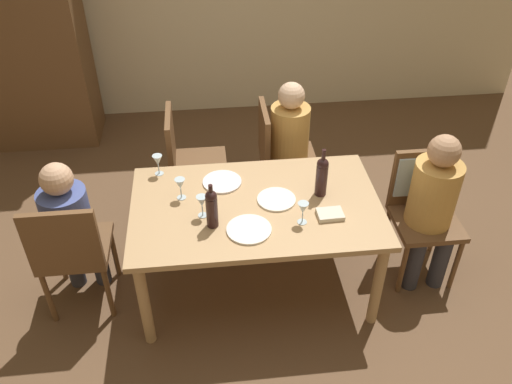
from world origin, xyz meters
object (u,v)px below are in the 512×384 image
object	(u,v)px
person_man_bearded	(70,224)
wine_glass_near_left	(158,161)
armoire_cabinet	(19,31)
dining_table	(256,214)
chair_far_left	(187,158)
wine_glass_near_right	(303,209)
person_man_guest	(293,139)
wine_glass_centre	(202,202)
wine_glass_far	(180,185)
dinner_plate_host	(276,199)
wine_bottle_tall_green	(322,175)
dinner_plate_guest_right	(222,182)
wine_bottle_dark_red	(212,207)
person_woman_host	(433,201)
dinner_plate_guest_left	(249,229)
chair_left_end	(71,249)
chair_far_right	(278,152)
chair_right_end	(423,196)

from	to	relation	value
person_man_bearded	wine_glass_near_left	size ratio (longest dim) A/B	7.48
armoire_cabinet	dining_table	xyz separation A→B (m)	(1.90, -2.24, -0.46)
chair_far_left	wine_glass_near_right	world-z (taller)	chair_far_left
person_man_guest	wine_glass_near_left	bearing A→B (deg)	-65.45
wine_glass_near_right	chair_far_left	bearing A→B (deg)	123.41
armoire_cabinet	wine_glass_centre	size ratio (longest dim) A/B	14.63
wine_glass_near_left	wine_glass_far	xyz separation A→B (m)	(0.15, -0.29, 0.00)
chair_far_left	dinner_plate_host	bearing A→B (deg)	34.64
armoire_cabinet	wine_glass_far	xyz separation A→B (m)	(1.43, -2.12, -0.27)
person_man_guest	wine_bottle_tall_green	size ratio (longest dim) A/B	3.29
wine_glass_far	dinner_plate_guest_right	distance (m)	0.32
armoire_cabinet	wine_bottle_tall_green	size ratio (longest dim) A/B	6.36
chair_far_left	person_man_bearded	xyz separation A→B (m)	(-0.73, -0.84, 0.11)
wine_bottle_dark_red	dinner_plate_host	bearing A→B (deg)	25.37
person_woman_host	dinner_plate_guest_left	distance (m)	1.27
wine_glass_far	dining_table	bearing A→B (deg)	-14.38
person_man_bearded	wine_bottle_dark_red	xyz separation A→B (m)	(0.90, -0.20, 0.21)
person_man_bearded	wine_bottle_dark_red	bearing A→B (deg)	-12.38
chair_left_end	wine_bottle_tall_green	bearing A→B (deg)	5.40
wine_glass_far	wine_glass_near_left	bearing A→B (deg)	117.97
wine_glass_near_left	dinner_plate_guest_left	size ratio (longest dim) A/B	0.55
wine_bottle_tall_green	wine_glass_far	size ratio (longest dim) A/B	2.30
chair_far_right	wine_bottle_tall_green	distance (m)	0.89
person_woman_host	dinner_plate_host	bearing A→B (deg)	-2.94
wine_glass_near_right	wine_glass_far	world-z (taller)	same
wine_glass_centre	wine_glass_near_right	xyz separation A→B (m)	(0.60, -0.13, 0.00)
wine_bottle_dark_red	dinner_plate_guest_left	world-z (taller)	wine_bottle_dark_red
person_man_guest	dinner_plate_guest_right	world-z (taller)	person_man_guest
dinner_plate_guest_right	dinner_plate_guest_left	bearing A→B (deg)	-75.17
chair_far_right	wine_glass_centre	xyz separation A→B (m)	(-0.61, -0.94, 0.29)
wine_glass_far	dinner_plate_guest_left	size ratio (longest dim) A/B	0.55
dining_table	wine_bottle_dark_red	world-z (taller)	wine_bottle_dark_red
person_woman_host	dinner_plate_guest_left	bearing A→B (deg)	9.85
chair_right_end	person_woman_host	xyz separation A→B (m)	(-0.00, -0.15, 0.07)
armoire_cabinet	person_man_guest	xyz separation A→B (m)	(2.28, -1.37, -0.45)
chair_far_left	wine_glass_near_right	size ratio (longest dim) A/B	6.17
wine_glass_near_right	chair_far_right	bearing A→B (deg)	89.43
chair_left_end	person_woman_host	xyz separation A→B (m)	(2.36, 0.06, 0.13)
dining_table	dinner_plate_host	size ratio (longest dim) A/B	6.40
chair_far_left	dinner_plate_host	world-z (taller)	chair_far_left
dining_table	dinner_plate_guest_right	size ratio (longest dim) A/B	6.10
person_man_bearded	wine_glass_centre	world-z (taller)	person_man_bearded
wine_glass_near_left	wine_glass_near_right	bearing A→B (deg)	-34.61
person_woman_host	dinner_plate_guest_left	xyz separation A→B (m)	(-1.25, -0.22, 0.07)
chair_left_end	dinner_plate_guest_left	size ratio (longest dim) A/B	3.37
person_man_guest	wine_bottle_tall_green	distance (m)	0.84
dinner_plate_guest_right	wine_glass_far	bearing A→B (deg)	-153.46
wine_glass_centre	dining_table	bearing A→B (deg)	12.08
person_woman_host	wine_glass_near_right	bearing A→B (deg)	10.99
wine_bottle_tall_green	dinner_plate_guest_right	xyz separation A→B (m)	(-0.63, 0.19, -0.14)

